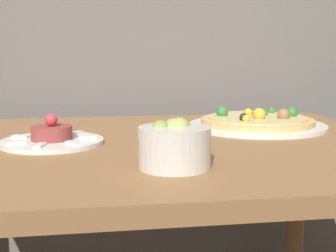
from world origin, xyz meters
TOP-DOWN VIEW (x-y plane):
  - dining_table at (0.00, 0.45)m, footprint 1.18×0.89m
  - pizza_plate at (0.30, 0.61)m, footprint 0.37×0.37m
  - tartare_plate at (-0.24, 0.45)m, footprint 0.23×0.23m
  - small_bowl at (0.00, 0.20)m, footprint 0.13×0.13m

SIDE VIEW (x-z plane):
  - dining_table at x=0.00m, z-range 0.28..1.04m
  - tartare_plate at x=-0.24m, z-range 0.74..0.81m
  - pizza_plate at x=0.30m, z-range 0.75..0.81m
  - small_bowl at x=0.00m, z-range 0.76..0.85m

